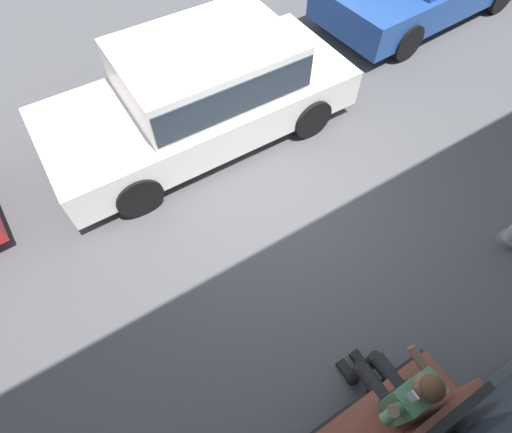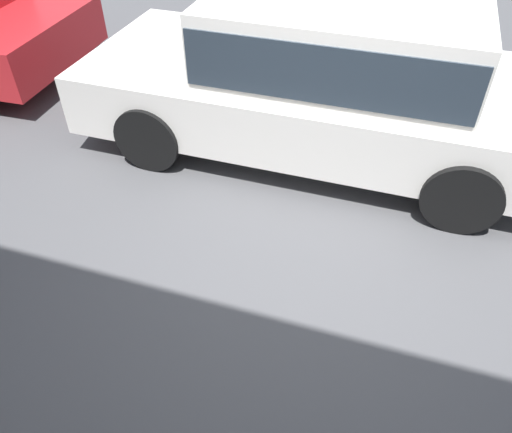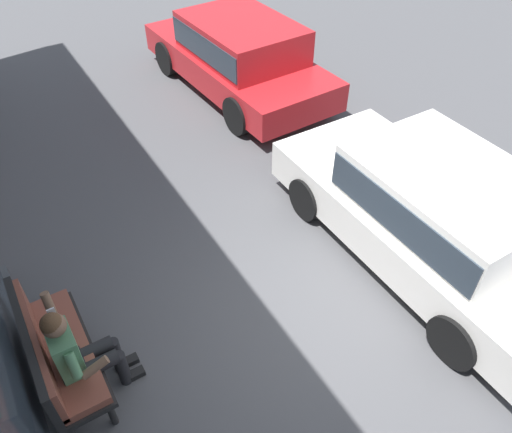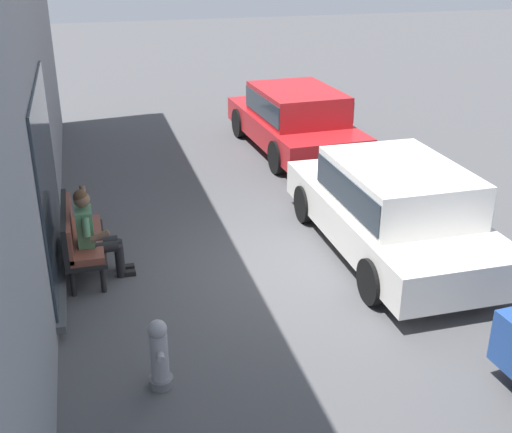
{
  "view_description": "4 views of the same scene",
  "coord_description": "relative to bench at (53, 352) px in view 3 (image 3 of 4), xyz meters",
  "views": [
    {
      "loc": [
        1.96,
        2.6,
        4.34
      ],
      "look_at": [
        0.71,
        0.6,
        0.84
      ],
      "focal_mm": 28.0,
      "sensor_mm": 36.0,
      "label": 1
    },
    {
      "loc": [
        -0.5,
        2.6,
        2.75
      ],
      "look_at": [
        0.16,
        0.58,
        0.88
      ],
      "focal_mm": 35.0,
      "sensor_mm": 36.0,
      "label": 2
    },
    {
      "loc": [
        -2.56,
        2.6,
        4.83
      ],
      "look_at": [
        0.9,
        0.49,
        1.12
      ],
      "focal_mm": 35.0,
      "sensor_mm": 36.0,
      "label": 3
    },
    {
      "loc": [
        -7.69,
        2.6,
        4.41
      ],
      "look_at": [
        -0.08,
        0.53,
        0.94
      ],
      "focal_mm": 45.0,
      "sensor_mm": 36.0,
      "label": 4
    }
  ],
  "objects": [
    {
      "name": "parked_car_far",
      "position": [
        4.5,
        -4.71,
        0.22
      ],
      "size": [
        4.42,
        2.06,
        1.41
      ],
      "color": "red",
      "rests_on": "ground_plane"
    },
    {
      "name": "ground_plane",
      "position": [
        -0.79,
        -2.9,
        -0.55
      ],
      "size": [
        60.0,
        60.0,
        0.0
      ],
      "primitive_type": "plane",
      "color": "#4C4C4F"
    },
    {
      "name": "bench",
      "position": [
        0.0,
        0.0,
        0.0
      ],
      "size": [
        1.55,
        0.55,
        0.98
      ],
      "color": "black",
      "rests_on": "ground_plane"
    },
    {
      "name": "parked_car_mid",
      "position": [
        -0.62,
        -4.53,
        0.22
      ],
      "size": [
        4.36,
        1.95,
        1.43
      ],
      "color": "white",
      "rests_on": "ground_plane"
    },
    {
      "name": "person_on_phone",
      "position": [
        -0.24,
        -0.22,
        0.13
      ],
      "size": [
        0.73,
        0.74,
        1.32
      ],
      "color": "black",
      "rests_on": "ground_plane"
    }
  ]
}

